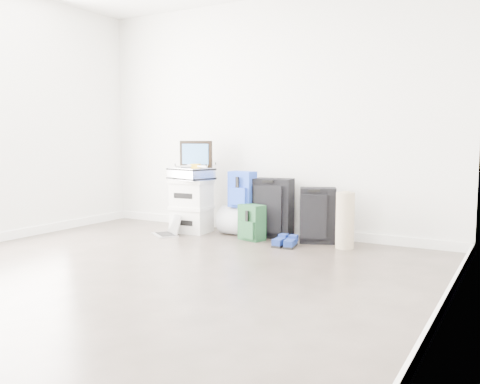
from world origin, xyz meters
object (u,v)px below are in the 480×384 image
Objects in this scene: carry_on at (317,215)px; large_suitcase at (273,208)px; briefcase at (191,174)px; duffel_bag at (243,221)px; laptop at (169,230)px; boxes_stack at (192,206)px.

large_suitcase is at bearing 151.52° from carry_on.
briefcase reaches higher than duffel_bag.
large_suitcase reaches higher than carry_on.
briefcase is 0.81× the size of carry_on.
briefcase reaches higher than large_suitcase.
briefcase is at bearing 101.54° from laptop.
briefcase is at bearing -166.37° from duffel_bag.
boxes_stack is at bearing 162.94° from carry_on.
carry_on is (1.52, 0.15, -0.02)m from boxes_stack.
boxes_stack is 0.66m from duffel_bag.
boxes_stack reaches higher than carry_on.
large_suitcase is 1.63× the size of laptop.
laptop is (-0.12, -0.28, -0.26)m from boxes_stack.
duffel_bag is at bearing 7.01° from boxes_stack.
large_suitcase is 1.22m from laptop.
briefcase reaches higher than boxes_stack.
briefcase is 1.05m from large_suitcase.
laptop is at bearing -98.10° from briefcase.
carry_on is at bearing 4.74° from duffel_bag.
briefcase is (0.00, -0.00, 0.38)m from boxes_stack.
large_suitcase is at bearing 27.47° from briefcase.
duffel_bag is 1.32× the size of laptop.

